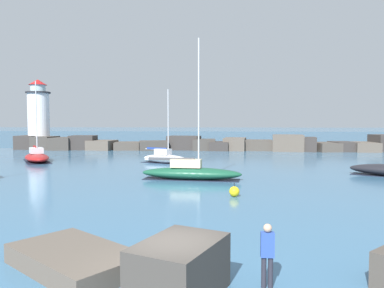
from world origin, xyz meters
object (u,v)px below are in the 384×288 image
lighthouse (39,120)px  person_on_rocks (267,252)px  sailboat_moored_0 (37,157)px  mooring_buoy_orange_near (234,191)px  sailboat_moored_3 (190,172)px  sailboat_moored_1 (165,158)px

lighthouse → person_on_rocks: size_ratio=6.58×
lighthouse → sailboat_moored_0: lighthouse is taller
lighthouse → mooring_buoy_orange_near: size_ratio=14.06×
mooring_buoy_orange_near → lighthouse: bearing=129.8°
mooring_buoy_orange_near → sailboat_moored_3: bearing=116.5°
sailboat_moored_0 → person_on_rocks: 37.95m
lighthouse → sailboat_moored_3: lighthouse is taller
sailboat_moored_0 → sailboat_moored_3: sailboat_moored_3 is taller
lighthouse → person_on_rocks: bearing=-57.5°
lighthouse → sailboat_moored_1: 32.00m
lighthouse → sailboat_moored_1: bearing=-39.2°
mooring_buoy_orange_near → sailboat_moored_0: bearing=140.2°
lighthouse → sailboat_moored_0: (9.81, -19.80, -4.35)m
sailboat_moored_1 → sailboat_moored_3: size_ratio=0.74×
sailboat_moored_3 → person_on_rocks: size_ratio=6.20×
sailboat_moored_0 → sailboat_moored_1: sailboat_moored_0 is taller
person_on_rocks → lighthouse: bearing=122.5°
person_on_rocks → mooring_buoy_orange_near: bearing=92.5°
sailboat_moored_1 → mooring_buoy_orange_near: 19.34m
sailboat_moored_0 → mooring_buoy_orange_near: size_ratio=10.97×
sailboat_moored_0 → person_on_rocks: (22.38, -30.65, 0.43)m
mooring_buoy_orange_near → person_on_rocks: person_on_rocks is taller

